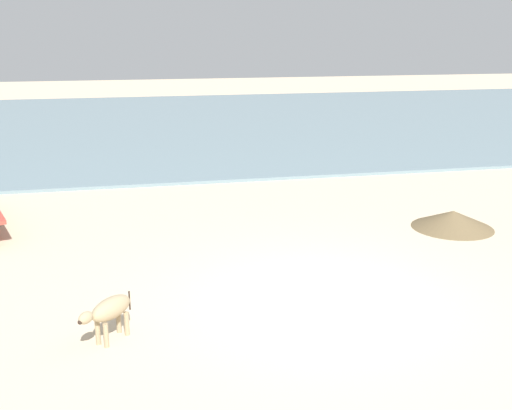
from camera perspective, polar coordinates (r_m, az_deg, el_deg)
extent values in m
plane|color=beige|center=(8.66, 6.08, -8.93)|extent=(80.00, 80.00, 0.00)
cube|color=slate|center=(24.85, -6.26, 7.59)|extent=(60.00, 20.00, 0.08)
ellipsoid|color=tan|center=(7.67, -13.29, -9.29)|extent=(0.59, 0.61, 0.27)
ellipsoid|color=tan|center=(7.40, -15.51, -10.05)|extent=(0.23, 0.23, 0.14)
sphere|color=#2D2119|center=(7.35, -16.00, -10.40)|extent=(0.08, 0.08, 0.06)
cylinder|color=tan|center=(7.63, -13.73, -11.67)|extent=(0.06, 0.06, 0.30)
cylinder|color=tan|center=(7.71, -14.45, -11.40)|extent=(0.06, 0.06, 0.30)
cylinder|color=tan|center=(7.85, -11.90, -10.71)|extent=(0.06, 0.06, 0.30)
cylinder|color=tan|center=(7.94, -12.62, -10.46)|extent=(0.06, 0.06, 0.30)
cylinder|color=#2D2119|center=(7.89, -11.65, -8.66)|extent=(0.02, 0.02, 0.25)
cone|color=brown|center=(12.23, 17.78, -1.27)|extent=(2.12, 2.12, 0.33)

